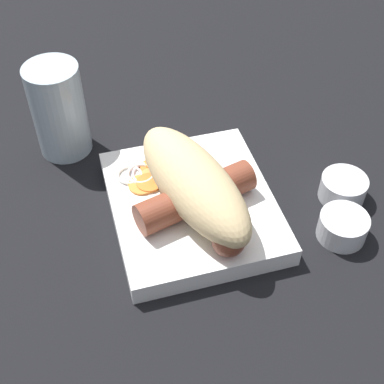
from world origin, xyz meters
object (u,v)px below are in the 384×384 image
food_tray (192,206)px  condiment_cup_near (342,228)px  condiment_cup_far (343,189)px  drink_glass (59,110)px  sausage (194,197)px  bread_roll (190,184)px

food_tray → condiment_cup_near: size_ratio=3.78×
food_tray → condiment_cup_far: bearing=-97.3°
condiment_cup_far → drink_glass: 0.35m
condiment_cup_far → drink_glass: size_ratio=0.45×
food_tray → sausage: size_ratio=1.22×
condiment_cup_near → drink_glass: 0.36m
bread_roll → condiment_cup_near: bread_roll is taller
drink_glass → food_tray: bearing=-140.6°
condiment_cup_near → sausage: bearing=68.0°
condiment_cup_far → condiment_cup_near: bearing=153.1°
bread_roll → sausage: size_ratio=1.23×
food_tray → condiment_cup_far: (-0.02, -0.18, 0.00)m
food_tray → condiment_cup_far: size_ratio=3.78×
food_tray → drink_glass: size_ratio=1.69×
bread_roll → sausage: bread_roll is taller
sausage → condiment_cup_far: size_ratio=3.10×
food_tray → condiment_cup_far: 0.18m
condiment_cup_near → drink_glass: drink_glass is taller
food_tray → condiment_cup_near: bearing=-116.9°
sausage → condiment_cup_near: 0.17m
bread_roll → condiment_cup_far: bearing=-94.9°
food_tray → drink_glass: drink_glass is taller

